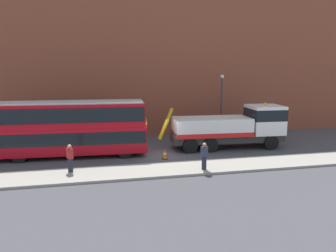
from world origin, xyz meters
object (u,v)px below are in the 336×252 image
object	(u,v)px
pedestrian_bystander	(204,156)
street_lamp	(222,100)
recovery_tow_truck	(233,126)
pedestrian_onlooker	(70,159)
traffic_cone_near_bus	(165,154)
double_decker_bus	(70,127)

from	to	relation	value
pedestrian_bystander	street_lamp	bearing A→B (deg)	-45.31
recovery_tow_truck	pedestrian_onlooker	xyz separation A→B (m)	(-12.37, -4.15, -0.77)
traffic_cone_near_bus	street_lamp	xyz separation A→B (m)	(6.82, 6.56, 3.13)
recovery_tow_truck	pedestrian_onlooker	distance (m)	13.07
recovery_tow_truck	double_decker_bus	bearing A→B (deg)	-177.08
pedestrian_onlooker	recovery_tow_truck	bearing A→B (deg)	-14.99
pedestrian_onlooker	pedestrian_bystander	size ratio (longest dim) A/B	1.00
pedestrian_onlooker	traffic_cone_near_bus	size ratio (longest dim) A/B	2.38
double_decker_bus	traffic_cone_near_bus	size ratio (longest dim) A/B	15.47
street_lamp	double_decker_bus	bearing A→B (deg)	-161.72
pedestrian_bystander	traffic_cone_near_bus	xyz separation A→B (m)	(-1.82, 3.33, -0.64)
double_decker_bus	traffic_cone_near_bus	world-z (taller)	double_decker_bus
pedestrian_bystander	traffic_cone_near_bus	distance (m)	3.85
recovery_tow_truck	double_decker_bus	size ratio (longest dim) A/B	0.92
pedestrian_onlooker	pedestrian_bystander	distance (m)	8.23
pedestrian_bystander	street_lamp	xyz separation A→B (m)	(4.99, 9.89, 2.49)
recovery_tow_truck	traffic_cone_near_bus	world-z (taller)	recovery_tow_truck
pedestrian_bystander	traffic_cone_near_bus	world-z (taller)	pedestrian_bystander
double_decker_bus	street_lamp	bearing A→B (deg)	21.31
street_lamp	pedestrian_onlooker	bearing A→B (deg)	-146.75
recovery_tow_truck	pedestrian_bystander	bearing A→B (deg)	-124.93
pedestrian_onlooker	street_lamp	size ratio (longest dim) A/B	0.29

